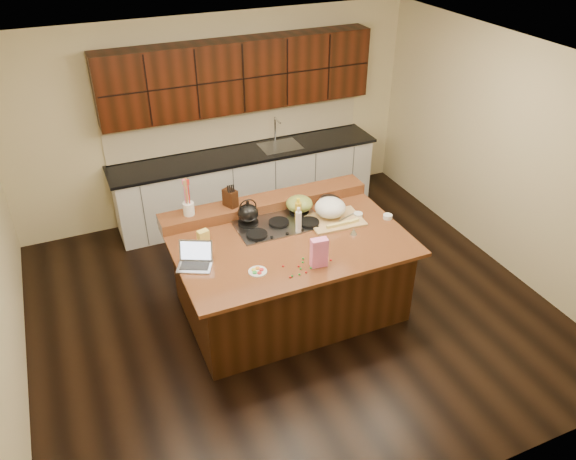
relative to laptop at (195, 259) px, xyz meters
name	(u,v)px	position (x,y,z in m)	size (l,w,h in m)	color
room	(290,203)	(1.02, 0.05, 0.37)	(5.52, 5.02, 2.72)	black
island	(290,274)	(1.02, 0.05, -0.52)	(2.40, 1.60, 0.92)	black
back_ledge	(265,203)	(1.02, 0.75, 0.00)	(2.40, 0.30, 0.12)	black
cooktop	(279,224)	(1.02, 0.35, -0.04)	(0.92, 0.52, 0.05)	gray
back_counter	(245,148)	(1.32, 2.27, 0.00)	(3.70, 0.66, 2.40)	silver
kettle	(248,213)	(0.72, 0.48, 0.09)	(0.22, 0.22, 0.20)	black
green_bowl	(299,204)	(1.32, 0.48, 0.07)	(0.30, 0.30, 0.16)	olive
laptop	(195,259)	(0.00, 0.00, 0.00)	(0.40, 0.37, 0.23)	#B7B7BC
oil_bottle	(298,214)	(1.21, 0.27, 0.07)	(0.07, 0.07, 0.27)	gold
vinegar_bottle	(299,222)	(1.15, 0.13, 0.06)	(0.06, 0.06, 0.25)	silver
wooden_tray	(331,210)	(1.59, 0.24, 0.04)	(0.60, 0.48, 0.24)	tan
ramekin_a	(358,215)	(1.89, 0.16, -0.04)	(0.10, 0.10, 0.04)	white
ramekin_b	(388,217)	(2.17, 0.00, -0.04)	(0.10, 0.10, 0.04)	white
ramekin_c	(339,210)	(1.74, 0.34, -0.04)	(0.10, 0.10, 0.04)	white
strainer_bowl	(329,203)	(1.69, 0.48, -0.02)	(0.24, 0.24, 0.09)	#996B3F
kitchen_timer	(354,231)	(1.67, -0.13, -0.03)	(0.08, 0.08, 0.07)	silver
pink_bag	(319,253)	(1.09, -0.49, 0.09)	(0.16, 0.09, 0.30)	pink
candy_plate	(258,271)	(0.51, -0.36, -0.05)	(0.18, 0.18, 0.01)	white
package_box	(203,237)	(0.17, 0.32, 0.02)	(0.11, 0.08, 0.16)	#F3D355
utensil_crock	(189,209)	(0.15, 0.75, 0.13)	(0.12, 0.12, 0.14)	white
knife_block	(230,198)	(0.61, 0.75, 0.16)	(0.10, 0.16, 0.19)	black
gumdrop_0	(316,264)	(1.06, -0.47, -0.05)	(0.02, 0.02, 0.02)	red
gumdrop_1	(311,268)	(0.99, -0.51, -0.05)	(0.02, 0.02, 0.02)	#198C26
gumdrop_2	(331,260)	(1.23, -0.47, -0.05)	(0.02, 0.02, 0.02)	red
gumdrop_3	(303,262)	(0.96, -0.39, -0.05)	(0.02, 0.02, 0.02)	#198C26
gumdrop_4	(299,266)	(0.90, -0.44, -0.05)	(0.02, 0.02, 0.02)	red
gumdrop_5	(303,259)	(0.99, -0.34, -0.05)	(0.02, 0.02, 0.02)	#198C26
gumdrop_6	(326,264)	(1.15, -0.52, -0.05)	(0.02, 0.02, 0.02)	red
gumdrop_7	(299,274)	(0.85, -0.56, -0.05)	(0.02, 0.02, 0.02)	#198C26
gumdrop_8	(306,272)	(0.92, -0.55, -0.05)	(0.02, 0.02, 0.02)	red
gumdrop_9	(292,276)	(0.77, -0.56, -0.05)	(0.02, 0.02, 0.02)	#198C26
gumdrop_10	(290,277)	(0.75, -0.56, -0.05)	(0.02, 0.02, 0.02)	red
gumdrop_11	(300,269)	(0.90, -0.48, -0.05)	(0.02, 0.02, 0.02)	#198C26
gumdrop_12	(314,258)	(1.10, -0.38, -0.05)	(0.02, 0.02, 0.02)	red
gumdrop_13	(323,262)	(1.14, -0.47, -0.05)	(0.02, 0.02, 0.02)	#198C26
gumdrop_14	(283,266)	(0.76, -0.38, -0.05)	(0.02, 0.02, 0.02)	red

